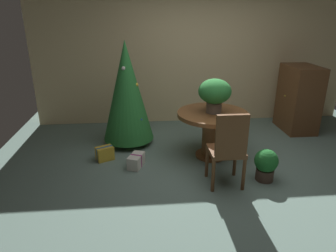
{
  "coord_description": "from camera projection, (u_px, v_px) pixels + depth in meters",
  "views": [
    {
      "loc": [
        -1.03,
        -3.59,
        2.07
      ],
      "look_at": [
        -0.67,
        0.28,
        0.6
      ],
      "focal_mm": 32.52,
      "sensor_mm": 36.0,
      "label": 1
    }
  ],
  "objects": [
    {
      "name": "ground_plane",
      "position": [
        219.0,
        173.0,
        4.16
      ],
      "size": [
        6.6,
        6.6,
        0.0
      ],
      "primitive_type": "plane",
      "color": "slate"
    },
    {
      "name": "back_wall_panel",
      "position": [
        194.0,
        55.0,
        5.75
      ],
      "size": [
        6.0,
        0.1,
        2.6
      ],
      "primitive_type": "cube",
      "color": "beige",
      "rests_on": "ground_plane"
    },
    {
      "name": "round_dining_table",
      "position": [
        212.0,
        126.0,
        4.46
      ],
      "size": [
        1.03,
        1.03,
        0.7
      ],
      "color": "brown",
      "rests_on": "ground_plane"
    },
    {
      "name": "flower_vase",
      "position": [
        215.0,
        93.0,
        4.29
      ],
      "size": [
        0.47,
        0.47,
        0.49
      ],
      "color": "#665B51",
      "rests_on": "round_dining_table"
    },
    {
      "name": "wooden_chair_near",
      "position": [
        228.0,
        147.0,
        3.65
      ],
      "size": [
        0.42,
        0.4,
        0.98
      ],
      "color": "brown",
      "rests_on": "ground_plane"
    },
    {
      "name": "holiday_tree",
      "position": [
        127.0,
        92.0,
        4.79
      ],
      "size": [
        0.82,
        0.82,
        1.67
      ],
      "color": "brown",
      "rests_on": "ground_plane"
    },
    {
      "name": "gift_box_gold",
      "position": [
        105.0,
        153.0,
        4.49
      ],
      "size": [
        0.29,
        0.25,
        0.2
      ],
      "color": "gold",
      "rests_on": "ground_plane"
    },
    {
      "name": "gift_box_cream",
      "position": [
        136.0,
        161.0,
        4.29
      ],
      "size": [
        0.26,
        0.34,
        0.18
      ],
      "color": "silver",
      "rests_on": "ground_plane"
    },
    {
      "name": "wooden_cabinet",
      "position": [
        299.0,
        99.0,
        5.48
      ],
      "size": [
        0.54,
        0.77,
        1.18
      ],
      "color": "brown",
      "rests_on": "ground_plane"
    },
    {
      "name": "potted_plant",
      "position": [
        266.0,
        164.0,
        3.91
      ],
      "size": [
        0.3,
        0.3,
        0.43
      ],
      "color": "#4C382D",
      "rests_on": "ground_plane"
    }
  ]
}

